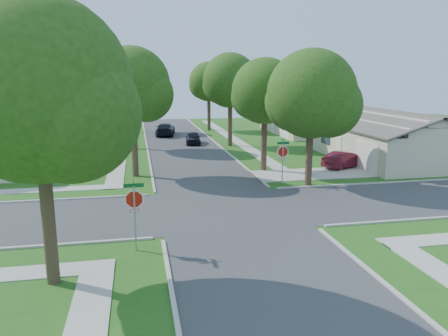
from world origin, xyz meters
name	(u,v)px	position (x,y,z in m)	size (l,w,h in m)	color
ground	(226,209)	(0.00, 0.00, 0.00)	(100.00, 100.00, 0.00)	#215918
road_ns	(226,209)	(0.00, 0.00, 0.00)	(7.00, 100.00, 0.02)	#333335
sidewalk_ne	(233,138)	(6.10, 26.00, 0.02)	(1.20, 40.00, 0.04)	#9E9B91
sidewalk_nw	(122,141)	(-6.10, 26.00, 0.02)	(1.20, 40.00, 0.04)	#9E9B91
driveway	(313,174)	(7.90, 7.10, 0.03)	(8.80, 3.60, 0.05)	#9E9B91
stop_sign_sw	(134,202)	(-4.70, -4.70, 2.03)	(1.05, 0.80, 2.98)	gray
stop_sign_ne	(283,154)	(4.70, 4.70, 2.03)	(1.05, 0.80, 2.98)	gray
tree_e_near	(266,94)	(4.75, 9.01, 5.64)	(4.97, 4.80, 8.28)	#38281C
tree_e_mid	(231,83)	(4.76, 21.01, 6.25)	(5.59, 5.40, 9.21)	#38281C
tree_e_far	(209,84)	(4.75, 34.01, 5.98)	(5.17, 5.00, 8.72)	#38281C
tree_w_near	(133,88)	(-4.64, 9.01, 6.12)	(5.38, 5.20, 8.97)	#38281C
tree_w_mid	(133,81)	(-4.64, 21.01, 6.49)	(5.80, 5.60, 9.56)	#38281C
tree_w_far	(134,88)	(-4.65, 34.01, 5.51)	(4.76, 4.60, 8.04)	#38281C
tree_sw_corner	(40,98)	(-7.44, -6.99, 6.26)	(6.21, 6.00, 9.55)	#38281C
tree_ne_corner	(312,98)	(6.36, 4.21, 5.59)	(5.80, 5.60, 8.66)	#38281C
house_ne_near	(387,142)	(15.99, 11.00, 1.52)	(8.42, 13.60, 4.23)	beige
house_ne_far	(306,121)	(15.99, 29.00, 1.52)	(8.42, 13.60, 4.23)	beige
house_nw_far	(36,124)	(-15.99, 32.00, 1.52)	(8.42, 13.60, 4.23)	beige
car_driveway	(345,160)	(11.13, 8.70, 0.64)	(1.35, 3.88, 1.28)	#4A0F1B
car_curb_east	(193,138)	(1.20, 23.00, 0.64)	(1.50, 3.74, 1.27)	black
car_curb_west	(165,129)	(-1.20, 30.06, 0.74)	(2.07, 5.10, 1.48)	black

